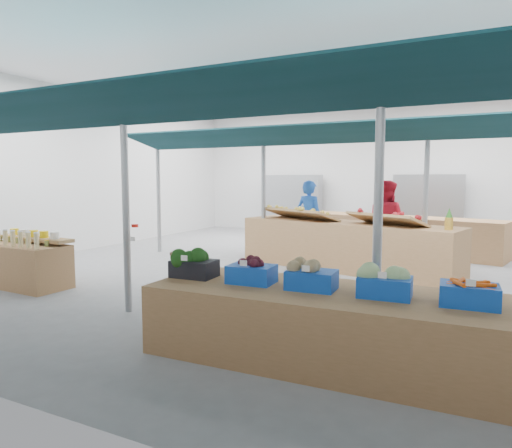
# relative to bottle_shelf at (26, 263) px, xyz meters

# --- Properties ---
(floor) EXTENTS (13.00, 13.00, 0.00)m
(floor) POSITION_rel_bottle_shelf_xyz_m (3.67, 3.62, -0.42)
(floor) COLOR slate
(floor) RESTS_ON ground
(hall) EXTENTS (13.00, 13.00, 13.00)m
(hall) POSITION_rel_bottle_shelf_xyz_m (3.67, 5.06, 2.23)
(hall) COLOR silver
(hall) RESTS_ON ground
(pole_grid) EXTENTS (10.00, 4.60, 3.00)m
(pole_grid) POSITION_rel_bottle_shelf_xyz_m (4.42, 1.87, 1.39)
(pole_grid) COLOR gray
(pole_grid) RESTS_ON floor
(awnings) EXTENTS (9.50, 7.08, 0.30)m
(awnings) POSITION_rel_bottle_shelf_xyz_m (4.42, 1.87, 2.36)
(awnings) COLOR #0A292D
(awnings) RESTS_ON pole_grid
(back_shelving_left) EXTENTS (2.00, 0.50, 2.00)m
(back_shelving_left) POSITION_rel_bottle_shelf_xyz_m (1.17, 9.62, 0.58)
(back_shelving_left) COLOR #B23F33
(back_shelving_left) RESTS_ON floor
(back_shelving_right) EXTENTS (2.00, 0.50, 2.00)m
(back_shelving_right) POSITION_rel_bottle_shelf_xyz_m (5.67, 9.62, 0.58)
(back_shelving_right) COLOR #B23F33
(back_shelving_right) RESTS_ON floor
(bottle_shelf) EXTENTS (1.73, 1.12, 1.03)m
(bottle_shelf) POSITION_rel_bottle_shelf_xyz_m (0.00, 0.00, 0.00)
(bottle_shelf) COLOR olive
(bottle_shelf) RESTS_ON floor
(veg_counter) EXTENTS (3.87, 1.39, 0.75)m
(veg_counter) POSITION_rel_bottle_shelf_xyz_m (5.81, -0.84, -0.04)
(veg_counter) COLOR olive
(veg_counter) RESTS_ON floor
(fruit_counter) EXTENTS (4.77, 2.17, 1.00)m
(fruit_counter) POSITION_rel_bottle_shelf_xyz_m (4.63, 4.00, 0.08)
(fruit_counter) COLOR olive
(fruit_counter) RESTS_ON floor
(far_counter) EXTENTS (5.27, 2.19, 0.93)m
(far_counter) POSITION_rel_bottle_shelf_xyz_m (5.21, 6.83, 0.05)
(far_counter) COLOR olive
(far_counter) RESTS_ON floor
(vendor_left) EXTENTS (0.76, 0.59, 1.86)m
(vendor_left) POSITION_rel_bottle_shelf_xyz_m (3.43, 5.10, 0.51)
(vendor_left) COLOR blue
(vendor_left) RESTS_ON floor
(vendor_right) EXTENTS (1.04, 0.90, 1.86)m
(vendor_right) POSITION_rel_bottle_shelf_xyz_m (5.23, 5.10, 0.51)
(vendor_right) COLOR red
(vendor_right) RESTS_ON floor
(crate_broccoli) EXTENTS (0.52, 0.42, 0.35)m
(crate_broccoli) POSITION_rel_bottle_shelf_xyz_m (4.16, -0.89, 0.49)
(crate_broccoli) COLOR black
(crate_broccoli) RESTS_ON veg_counter
(crate_beets) EXTENTS (0.52, 0.42, 0.29)m
(crate_beets) POSITION_rel_bottle_shelf_xyz_m (4.90, -0.87, 0.46)
(crate_beets) COLOR #1046B3
(crate_beets) RESTS_ON veg_counter
(crate_celeriac) EXTENTS (0.52, 0.42, 0.31)m
(crate_celeriac) POSITION_rel_bottle_shelf_xyz_m (5.60, -0.85, 0.47)
(crate_celeriac) COLOR #1046B3
(crate_celeriac) RESTS_ON veg_counter
(crate_cabbage) EXTENTS (0.52, 0.42, 0.35)m
(crate_cabbage) POSITION_rel_bottle_shelf_xyz_m (6.34, -0.82, 0.49)
(crate_cabbage) COLOR #1046B3
(crate_cabbage) RESTS_ON veg_counter
(crate_carrots) EXTENTS (0.52, 0.42, 0.29)m
(crate_carrots) POSITION_rel_bottle_shelf_xyz_m (7.09, -0.80, 0.44)
(crate_carrots) COLOR #1046B3
(crate_carrots) RESTS_ON veg_counter
(sparrow) EXTENTS (0.12, 0.09, 0.11)m
(sparrow) POSITION_rel_bottle_shelf_xyz_m (3.99, -1.02, 0.58)
(sparrow) COLOR brown
(sparrow) RESTS_ON crate_broccoli
(pole_ribbon) EXTENTS (0.12, 0.12, 0.28)m
(pole_ribbon) POSITION_rel_bottle_shelf_xyz_m (1.88, 0.69, 0.66)
(pole_ribbon) COLOR red
(pole_ribbon) RESTS_ON pole_grid
(apple_heap_yellow) EXTENTS (2.01, 1.49, 0.27)m
(apple_heap_yellow) POSITION_rel_bottle_shelf_xyz_m (3.53, 4.16, 0.74)
(apple_heap_yellow) COLOR #997247
(apple_heap_yellow) RESTS_ON fruit_counter
(apple_heap_red) EXTENTS (1.65, 1.31, 0.27)m
(apple_heap_red) POSITION_rel_bottle_shelf_xyz_m (5.52, 3.67, 0.74)
(apple_heap_red) COLOR #997247
(apple_heap_red) RESTS_ON fruit_counter
(pineapple) EXTENTS (0.14, 0.14, 0.39)m
(pineapple) POSITION_rel_bottle_shelf_xyz_m (6.65, 3.40, 0.76)
(pineapple) COLOR #8C6019
(pineapple) RESTS_ON fruit_counter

